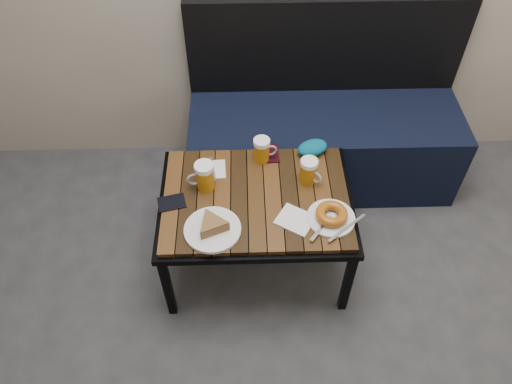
{
  "coord_description": "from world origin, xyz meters",
  "views": [
    {
      "loc": [
        -0.27,
        -0.21,
        2.1
      ],
      "look_at": [
        -0.23,
        1.19,
        0.5
      ],
      "focal_mm": 35.0,
      "sensor_mm": 36.0,
      "label": 1
    }
  ],
  "objects_px": {
    "beer_mug_right": "(309,171)",
    "plate_bagel": "(331,216)",
    "bench": "(323,138)",
    "plate_pie": "(212,227)",
    "cafe_table": "(256,203)",
    "beer_mug_left": "(204,176)",
    "knit_pouch": "(312,148)",
    "passport_navy": "(172,203)",
    "beer_mug_centre": "(262,150)",
    "passport_burgundy": "(269,153)"
  },
  "relations": [
    {
      "from": "bench",
      "to": "beer_mug_right",
      "type": "bearing_deg",
      "value": -106.34
    },
    {
      "from": "cafe_table",
      "to": "knit_pouch",
      "type": "distance_m",
      "value": 0.38
    },
    {
      "from": "plate_pie",
      "to": "beer_mug_right",
      "type": "bearing_deg",
      "value": 32.7
    },
    {
      "from": "plate_pie",
      "to": "passport_burgundy",
      "type": "xyz_separation_m",
      "value": [
        0.25,
        0.44,
        -0.02
      ]
    },
    {
      "from": "bench",
      "to": "plate_pie",
      "type": "distance_m",
      "value": 0.97
    },
    {
      "from": "passport_navy",
      "to": "beer_mug_left",
      "type": "bearing_deg",
      "value": 109.47
    },
    {
      "from": "plate_pie",
      "to": "plate_bagel",
      "type": "bearing_deg",
      "value": 5.29
    },
    {
      "from": "beer_mug_centre",
      "to": "knit_pouch",
      "type": "height_order",
      "value": "beer_mug_centre"
    },
    {
      "from": "beer_mug_centre",
      "to": "cafe_table",
      "type": "bearing_deg",
      "value": -107.61
    },
    {
      "from": "plate_pie",
      "to": "knit_pouch",
      "type": "bearing_deg",
      "value": 44.4
    },
    {
      "from": "plate_bagel",
      "to": "plate_pie",
      "type": "bearing_deg",
      "value": -174.71
    },
    {
      "from": "bench",
      "to": "beer_mug_centre",
      "type": "height_order",
      "value": "bench"
    },
    {
      "from": "plate_pie",
      "to": "passport_navy",
      "type": "relative_size",
      "value": 2.02
    },
    {
      "from": "beer_mug_centre",
      "to": "knit_pouch",
      "type": "relative_size",
      "value": 0.83
    },
    {
      "from": "beer_mug_right",
      "to": "passport_navy",
      "type": "distance_m",
      "value": 0.61
    },
    {
      "from": "passport_burgundy",
      "to": "knit_pouch",
      "type": "distance_m",
      "value": 0.2
    },
    {
      "from": "cafe_table",
      "to": "beer_mug_centre",
      "type": "relative_size",
      "value": 7.01
    },
    {
      "from": "cafe_table",
      "to": "plate_pie",
      "type": "distance_m",
      "value": 0.26
    },
    {
      "from": "knit_pouch",
      "to": "plate_pie",
      "type": "bearing_deg",
      "value": -135.6
    },
    {
      "from": "plate_bagel",
      "to": "passport_navy",
      "type": "distance_m",
      "value": 0.67
    },
    {
      "from": "cafe_table",
      "to": "beer_mug_right",
      "type": "xyz_separation_m",
      "value": [
        0.23,
        0.09,
        0.11
      ]
    },
    {
      "from": "bench",
      "to": "beer_mug_right",
      "type": "xyz_separation_m",
      "value": [
        -0.14,
        -0.49,
        0.26
      ]
    },
    {
      "from": "beer_mug_left",
      "to": "knit_pouch",
      "type": "relative_size",
      "value": 0.92
    },
    {
      "from": "plate_pie",
      "to": "passport_navy",
      "type": "distance_m",
      "value": 0.24
    },
    {
      "from": "cafe_table",
      "to": "beer_mug_left",
      "type": "height_order",
      "value": "beer_mug_left"
    },
    {
      "from": "beer_mug_right",
      "to": "plate_pie",
      "type": "bearing_deg",
      "value": -104.01
    },
    {
      "from": "cafe_table",
      "to": "knit_pouch",
      "type": "xyz_separation_m",
      "value": [
        0.27,
        0.26,
        0.08
      ]
    },
    {
      "from": "passport_burgundy",
      "to": "beer_mug_left",
      "type": "bearing_deg",
      "value": -148.87
    },
    {
      "from": "plate_pie",
      "to": "knit_pouch",
      "type": "height_order",
      "value": "plate_pie"
    },
    {
      "from": "plate_bagel",
      "to": "knit_pouch",
      "type": "relative_size",
      "value": 1.68
    },
    {
      "from": "beer_mug_right",
      "to": "plate_bagel",
      "type": "relative_size",
      "value": 0.5
    },
    {
      "from": "beer_mug_right",
      "to": "plate_pie",
      "type": "relative_size",
      "value": 0.52
    },
    {
      "from": "beer_mug_centre",
      "to": "passport_navy",
      "type": "distance_m",
      "value": 0.47
    },
    {
      "from": "bench",
      "to": "beer_mug_centre",
      "type": "bearing_deg",
      "value": -134.14
    },
    {
      "from": "beer_mug_centre",
      "to": "plate_bagel",
      "type": "bearing_deg",
      "value": -61.92
    },
    {
      "from": "beer_mug_right",
      "to": "cafe_table",
      "type": "bearing_deg",
      "value": -116.53
    },
    {
      "from": "passport_navy",
      "to": "knit_pouch",
      "type": "distance_m",
      "value": 0.69
    },
    {
      "from": "passport_burgundy",
      "to": "cafe_table",
      "type": "bearing_deg",
      "value": -107.78
    },
    {
      "from": "beer_mug_left",
      "to": "beer_mug_centre",
      "type": "height_order",
      "value": "beer_mug_left"
    },
    {
      "from": "beer_mug_left",
      "to": "knit_pouch",
      "type": "bearing_deg",
      "value": -166.8
    },
    {
      "from": "beer_mug_left",
      "to": "passport_burgundy",
      "type": "distance_m",
      "value": 0.35
    },
    {
      "from": "cafe_table",
      "to": "beer_mug_left",
      "type": "distance_m",
      "value": 0.25
    },
    {
      "from": "beer_mug_left",
      "to": "plate_pie",
      "type": "bearing_deg",
      "value": 90.17
    },
    {
      "from": "beer_mug_right",
      "to": "plate_pie",
      "type": "distance_m",
      "value": 0.49
    },
    {
      "from": "plate_bagel",
      "to": "knit_pouch",
      "type": "distance_m",
      "value": 0.4
    },
    {
      "from": "bench",
      "to": "passport_burgundy",
      "type": "height_order",
      "value": "bench"
    },
    {
      "from": "plate_bagel",
      "to": "passport_burgundy",
      "type": "bearing_deg",
      "value": 121.11
    },
    {
      "from": "bench",
      "to": "plate_bagel",
      "type": "relative_size",
      "value": 5.75
    },
    {
      "from": "beer_mug_left",
      "to": "plate_bagel",
      "type": "bearing_deg",
      "value": 150.54
    },
    {
      "from": "cafe_table",
      "to": "beer_mug_left",
      "type": "relative_size",
      "value": 6.29
    }
  ]
}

